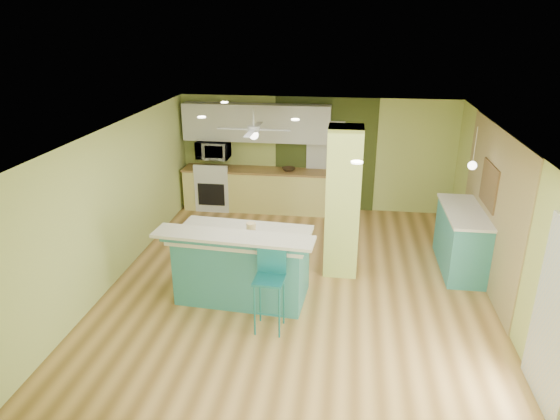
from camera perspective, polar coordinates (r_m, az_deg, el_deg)
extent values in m
cube|color=olive|center=(8.29, 2.19, -8.25)|extent=(6.00, 7.00, 0.01)
cube|color=white|center=(7.40, 2.46, 8.96)|extent=(6.00, 7.00, 0.01)
cube|color=#C5D572|center=(11.09, 4.16, 6.37)|extent=(6.00, 0.01, 2.50)
cube|color=#C5D572|center=(4.69, -2.18, -15.69)|extent=(6.00, 0.01, 2.50)
cube|color=#C5D572|center=(8.56, -18.12, 0.87)|extent=(0.01, 7.00, 2.50)
cube|color=#C5D572|center=(8.07, 24.08, -1.20)|extent=(0.01, 7.00, 2.50)
cube|color=#9A8458|center=(8.60, 22.97, 0.31)|extent=(0.02, 3.40, 2.50)
cube|color=#3F4B1E|center=(11.06, 5.19, 6.30)|extent=(2.20, 0.02, 2.50)
cube|color=silver|center=(11.10, 5.14, 5.02)|extent=(0.82, 0.05, 2.00)
cube|color=silver|center=(6.18, 28.93, -10.94)|extent=(0.04, 1.08, 2.10)
cube|color=#C1D562|center=(8.19, 7.20, 0.89)|extent=(0.55, 0.55, 2.50)
cube|color=#EDE07C|center=(11.18, -2.72, 2.25)|extent=(3.20, 0.60, 0.90)
cube|color=olive|center=(11.04, -2.77, 4.56)|extent=(3.25, 0.63, 0.04)
cube|color=white|center=(11.39, -7.43, 2.45)|extent=(0.76, 0.64, 0.90)
cube|color=black|center=(11.10, -7.86, 1.76)|extent=(0.59, 0.02, 0.50)
cube|color=white|center=(10.95, -7.97, 4.63)|extent=(0.76, 0.06, 0.18)
cube|color=silver|center=(10.91, -2.74, 9.93)|extent=(3.20, 0.34, 0.80)
imported|color=silver|center=(11.14, -7.65, 6.84)|extent=(0.70, 0.48, 0.39)
cylinder|color=silver|center=(9.53, -3.05, 10.44)|extent=(0.03, 0.03, 0.40)
cylinder|color=silver|center=(9.57, -3.03, 9.27)|extent=(0.24, 0.24, 0.10)
sphere|color=white|center=(9.60, -3.01, 8.56)|extent=(0.18, 0.18, 0.18)
cylinder|color=white|center=(8.40, 21.40, 6.79)|extent=(0.01, 0.01, 0.62)
sphere|color=white|center=(8.47, 21.12, 4.77)|extent=(0.14, 0.14, 0.14)
cube|color=brown|center=(8.68, 22.79, 2.63)|extent=(0.03, 0.90, 0.70)
cube|color=teal|center=(7.69, -4.27, -6.50)|extent=(1.97, 1.09, 1.01)
cube|color=beige|center=(7.46, -4.38, -2.88)|extent=(2.09, 1.20, 0.06)
cube|color=teal|center=(7.02, -5.42, -3.57)|extent=(2.16, 0.31, 0.15)
cube|color=beige|center=(7.00, -5.43, -3.07)|extent=(2.32, 0.63, 0.04)
cylinder|color=teal|center=(6.85, -2.92, -11.42)|extent=(0.03, 0.03, 0.76)
cylinder|color=teal|center=(6.78, -0.08, -11.72)|extent=(0.03, 0.03, 0.76)
cylinder|color=teal|center=(7.13, -2.28, -9.99)|extent=(0.03, 0.03, 0.76)
cylinder|color=teal|center=(7.07, 0.43, -10.25)|extent=(0.03, 0.03, 0.76)
cube|color=teal|center=(6.75, -1.24, -7.97)|extent=(0.42, 0.42, 0.03)
cube|color=teal|center=(6.80, -0.94, -5.58)|extent=(0.40, 0.05, 0.42)
cube|color=teal|center=(9.06, 20.13, -3.32)|extent=(0.66, 1.60, 1.03)
cube|color=white|center=(8.86, 20.55, -0.16)|extent=(0.71, 1.66, 0.05)
imported|color=#342415|center=(10.91, 0.98, 4.68)|extent=(0.38, 0.38, 0.07)
cylinder|color=gold|center=(7.36, -3.32, -2.15)|extent=(0.14, 0.14, 0.18)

